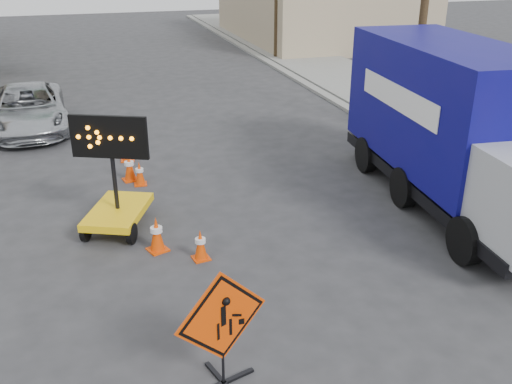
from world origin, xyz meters
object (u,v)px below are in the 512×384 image
arrow_board (117,204)px  construction_sign (222,328)px  box_truck (453,136)px  pickup_truck (28,108)px

arrow_board → construction_sign: bearing=-55.7°
arrow_board → box_truck: box_truck is taller
box_truck → arrow_board: bearing=178.2°
pickup_truck → box_truck: bearing=-47.0°
construction_sign → box_truck: size_ratio=0.23×
construction_sign → arrow_board: size_ratio=0.72×
arrow_board → pickup_truck: 8.84m
arrow_board → pickup_truck: arrow_board is taller
construction_sign → arrow_board: 5.65m
arrow_board → pickup_truck: (-2.26, 8.55, 0.14)m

